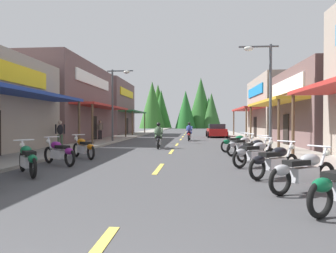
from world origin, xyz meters
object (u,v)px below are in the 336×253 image
object	(u,v)px
streetlamp_right	(264,81)
motorcycle_parked_right_3	(255,153)
motorcycle_parked_right_1	(303,171)
motorcycle_parked_left_3	(84,147)
motorcycle_parked_left_2	(59,152)
rider_cruising_lead	(159,137)
motorcycle_parked_right_4	(254,149)
rider_cruising_trailing	(189,133)
motorcycle_parked_left_1	(28,159)
motorcycle_parked_right_5	(242,145)
motorcycle_parked_right_2	(274,161)
parked_car_curbside	(216,131)
pedestrian_browsing	(100,129)
streetlamp_left	(116,95)
motorcycle_parked_right_6	(236,143)
pedestrian_by_shop	(60,132)

from	to	relation	value
streetlamp_right	motorcycle_parked_right_3	world-z (taller)	streetlamp_right
motorcycle_parked_right_1	motorcycle_parked_left_3	xyz separation A→B (m)	(-7.24, 5.79, 0.00)
motorcycle_parked_left_2	rider_cruising_lead	world-z (taller)	rider_cruising_lead
motorcycle_parked_right_4	motorcycle_parked_left_3	xyz separation A→B (m)	(-7.23, 0.26, 0.00)
motorcycle_parked_right_1	rider_cruising_trailing	world-z (taller)	rider_cruising_trailing
motorcycle_parked_left_1	motorcycle_parked_right_5	bearing A→B (deg)	-90.83
motorcycle_parked_right_2	parked_car_curbside	bearing A→B (deg)	51.59
motorcycle_parked_right_2	motorcycle_parked_right_5	bearing A→B (deg)	51.88
motorcycle_parked_right_3	motorcycle_parked_left_1	world-z (taller)	same
streetlamp_right	rider_cruising_trailing	world-z (taller)	streetlamp_right
motorcycle_parked_right_3	rider_cruising_lead	size ratio (longest dim) A/B	0.85
rider_cruising_lead	pedestrian_browsing	bearing A→B (deg)	34.50
streetlamp_left	motorcycle_parked_right_1	world-z (taller)	streetlamp_left
motorcycle_parked_right_1	motorcycle_parked_right_6	world-z (taller)	same
motorcycle_parked_right_2	rider_cruising_lead	xyz separation A→B (m)	(-4.41, 9.39, 0.17)
motorcycle_parked_left_2	rider_cruising_trailing	size ratio (longest dim) A/B	0.83
streetlamp_right	motorcycle_parked_right_5	xyz separation A→B (m)	(-1.38, -1.54, -3.22)
motorcycle_parked_right_2	parked_car_curbside	distance (m)	23.45
streetlamp_left	streetlamp_right	world-z (taller)	streetlamp_left
pedestrian_by_shop	motorcycle_parked_right_1	bearing A→B (deg)	-160.14
motorcycle_parked_right_3	motorcycle_parked_right_6	world-z (taller)	same
motorcycle_parked_right_1	motorcycle_parked_left_1	bearing A→B (deg)	135.50
motorcycle_parked_right_6	pedestrian_by_shop	size ratio (longest dim) A/B	1.11
streetlamp_left	rider_cruising_trailing	xyz separation A→B (m)	(5.64, 2.61, -3.09)
streetlamp_left	motorcycle_parked_left_2	size ratio (longest dim) A/B	3.19
motorcycle_parked_right_1	rider_cruising_lead	distance (m)	12.08
motorcycle_parked_right_2	pedestrian_browsing	distance (m)	19.74
motorcycle_parked_right_1	motorcycle_parked_left_2	xyz separation A→B (m)	(-7.40, 3.75, 0.00)
streetlamp_right	motorcycle_parked_right_2	bearing A→B (deg)	-100.51
rider_cruising_trailing	pedestrian_by_shop	size ratio (longest dim) A/B	1.28
motorcycle_parked_left_3	parked_car_curbside	distance (m)	20.71
streetlamp_right	pedestrian_browsing	distance (m)	15.26
motorcycle_parked_right_1	motorcycle_parked_right_3	bearing A→B (deg)	62.15
motorcycle_parked_right_1	rider_cruising_lead	world-z (taller)	rider_cruising_lead
motorcycle_parked_right_5	motorcycle_parked_left_2	world-z (taller)	same
streetlamp_right	motorcycle_parked_left_3	distance (m)	9.66
rider_cruising_trailing	rider_cruising_lead	bearing A→B (deg)	170.01
motorcycle_parked_right_3	motorcycle_parked_right_5	size ratio (longest dim) A/B	1.09
rider_cruising_trailing	streetlamp_left	bearing A→B (deg)	117.54
parked_car_curbside	motorcycle_parked_right_1	bearing A→B (deg)	179.26
motorcycle_parked_right_2	pedestrian_by_shop	distance (m)	13.33
motorcycle_parked_right_3	motorcycle_parked_left_3	distance (m)	7.19
streetlamp_left	motorcycle_parked_left_1	bearing A→B (deg)	-85.81
motorcycle_parked_right_3	pedestrian_by_shop	size ratio (longest dim) A/B	1.09
motorcycle_parked_right_3	motorcycle_parked_right_5	bearing A→B (deg)	53.55
motorcycle_parked_right_5	motorcycle_parked_left_2	size ratio (longest dim) A/B	0.94
motorcycle_parked_right_6	motorcycle_parked_left_2	size ratio (longest dim) A/B	1.04
motorcycle_parked_right_4	pedestrian_browsing	distance (m)	16.77
motorcycle_parked_right_2	motorcycle_parked_left_2	size ratio (longest dim) A/B	0.98
motorcycle_parked_right_2	motorcycle_parked_right_6	xyz separation A→B (m)	(-0.01, 7.61, 0.00)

